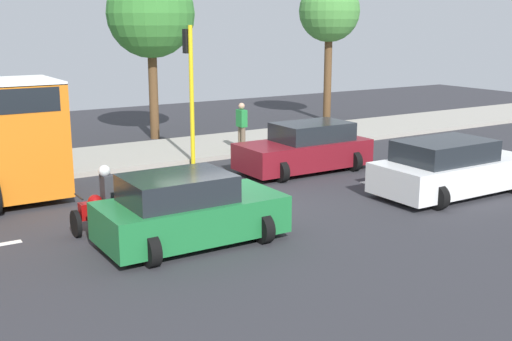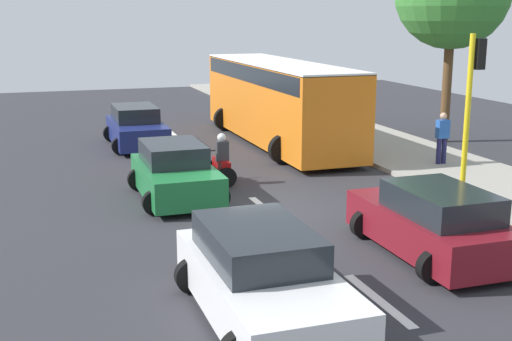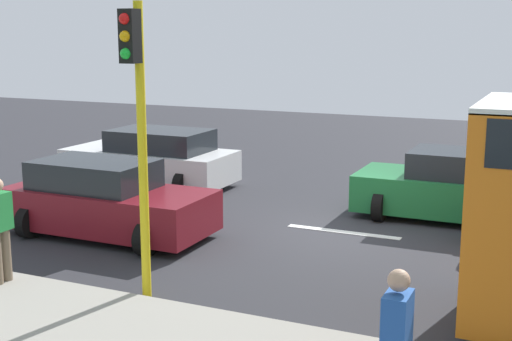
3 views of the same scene
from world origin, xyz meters
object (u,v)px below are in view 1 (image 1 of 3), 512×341
object	(u,v)px
traffic_light_corner	(190,75)
car_maroon	(305,149)
car_white	(451,169)
pedestrian_by_tree	(242,125)
street_tree_center	(329,13)
car_green	(188,211)
motorcycle	(103,204)
pedestrian_near_signal	(36,136)
street_tree_north	(151,14)

from	to	relation	value
traffic_light_corner	car_maroon	bearing A→B (deg)	-135.58
car_white	pedestrian_by_tree	distance (m)	7.90
street_tree_center	car_green	bearing A→B (deg)	132.54
car_white	street_tree_center	size ratio (longest dim) A/B	0.70
car_green	motorcycle	xyz separation A→B (m)	(1.66, 1.28, -0.07)
traffic_light_corner	street_tree_center	size ratio (longest dim) A/B	0.69
motorcycle	pedestrian_near_signal	distance (m)	7.42
pedestrian_near_signal	traffic_light_corner	world-z (taller)	traffic_light_corner
pedestrian_near_signal	pedestrian_by_tree	bearing A→B (deg)	-103.76
pedestrian_near_signal	car_green	bearing A→B (deg)	-174.15
pedestrian_near_signal	car_white	bearing A→B (deg)	-136.64
car_maroon	motorcycle	xyz separation A→B (m)	(-2.50, 7.39, -0.07)
car_maroon	pedestrian_by_tree	world-z (taller)	pedestrian_by_tree
motorcycle	street_tree_north	size ratio (longest dim) A/B	0.23
car_white	car_green	xyz separation A→B (m)	(0.19, 7.81, -0.00)
car_maroon	pedestrian_by_tree	bearing A→B (deg)	6.58
car_maroon	street_tree_north	bearing A→B (deg)	12.28
pedestrian_by_tree	traffic_light_corner	xyz separation A→B (m)	(-0.58, 2.26, 1.87)
traffic_light_corner	street_tree_center	world-z (taller)	street_tree_center
car_white	car_green	size ratio (longest dim) A/B	1.17
traffic_light_corner	street_tree_center	bearing A→B (deg)	-61.44
traffic_light_corner	street_tree_center	xyz separation A→B (m)	(5.34, -9.81, 2.08)
street_tree_north	street_tree_center	bearing A→B (deg)	-89.02
car_white	pedestrian_by_tree	size ratio (longest dim) A/B	2.69
car_green	car_white	bearing A→B (deg)	-91.37
car_green	motorcycle	size ratio (longest dim) A/B	2.54
car_maroon	car_white	size ratio (longest dim) A/B	0.92
car_maroon	motorcycle	world-z (taller)	motorcycle
car_green	street_tree_center	size ratio (longest dim) A/B	0.60
street_tree_center	pedestrian_near_signal	bearing A→B (deg)	102.41
car_green	pedestrian_near_signal	bearing A→B (deg)	5.85
car_maroon	car_green	size ratio (longest dim) A/B	1.08
street_tree_north	car_green	bearing A→B (deg)	159.93
car_white	pedestrian_near_signal	world-z (taller)	pedestrian_near_signal
car_maroon	car_green	distance (m)	7.40
street_tree_center	motorcycle	bearing A→B (deg)	125.87
car_green	motorcycle	world-z (taller)	motorcycle
traffic_light_corner	street_tree_center	distance (m)	11.36
motorcycle	traffic_light_corner	distance (m)	7.40
motorcycle	traffic_light_corner	bearing A→B (deg)	-42.50
car_green	pedestrian_near_signal	xyz separation A→B (m)	(9.07, 0.93, 0.35)
motorcycle	pedestrian_by_tree	bearing A→B (deg)	-50.56
car_white	pedestrian_by_tree	xyz separation A→B (m)	(7.62, 2.07, 0.35)
car_maroon	motorcycle	size ratio (longest dim) A/B	2.74
car_white	pedestrian_near_signal	bearing A→B (deg)	43.36
pedestrian_by_tree	car_white	bearing A→B (deg)	-164.79
pedestrian_near_signal	traffic_light_corner	distance (m)	5.27
car_white	motorcycle	size ratio (longest dim) A/B	2.97
car_maroon	pedestrian_near_signal	world-z (taller)	pedestrian_near_signal
car_green	pedestrian_near_signal	distance (m)	9.12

